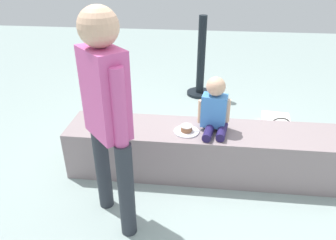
{
  "coord_description": "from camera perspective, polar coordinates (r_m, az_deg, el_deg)",
  "views": [
    {
      "loc": [
        -0.04,
        -2.43,
        1.85
      ],
      "look_at": [
        -0.27,
        -0.32,
        0.7
      ],
      "focal_mm": 33.78,
      "sensor_mm": 36.0,
      "label": 1
    }
  ],
  "objects": [
    {
      "name": "adult_standing",
      "position": [
        2.07,
        -11.03,
        2.25
      ],
      "size": [
        0.36,
        0.37,
        1.59
      ],
      "color": "#2A2F37",
      "rests_on": "ground_plane"
    },
    {
      "name": "concrete_ledge",
      "position": [
        2.92,
        6.07,
        -5.59
      ],
      "size": [
        2.42,
        0.49,
        0.45
      ],
      "primitive_type": "cube",
      "color": "gray",
      "rests_on": "ground_plane"
    },
    {
      "name": "railing_post",
      "position": [
        4.48,
        5.92,
        9.54
      ],
      "size": [
        0.36,
        0.36,
        1.11
      ],
      "color": "black",
      "rests_on": "ground_plane"
    },
    {
      "name": "cake_plate",
      "position": [
        2.74,
        3.35,
        -1.8
      ],
      "size": [
        0.22,
        0.22,
        0.07
      ],
      "color": "white",
      "rests_on": "concrete_ledge"
    },
    {
      "name": "ground_plane",
      "position": [
        3.05,
        5.86,
        -9.11
      ],
      "size": [
        12.0,
        12.0,
        0.0
      ],
      "primitive_type": "plane",
      "color": "#8FA39F"
    },
    {
      "name": "child_seated",
      "position": [
        2.71,
        8.43,
        2.13
      ],
      "size": [
        0.28,
        0.33,
        0.48
      ],
      "color": "#231A4E",
      "rests_on": "concrete_ledge"
    },
    {
      "name": "party_cup_red",
      "position": [
        3.59,
        12.27,
        -2.51
      ],
      "size": [
        0.08,
        0.08,
        0.09
      ],
      "primitive_type": "cylinder",
      "color": "red",
      "rests_on": "ground_plane"
    },
    {
      "name": "handbag_black_leather",
      "position": [
        3.58,
        19.34,
        -2.56
      ],
      "size": [
        0.32,
        0.13,
        0.31
      ],
      "color": "black",
      "rests_on": "ground_plane"
    },
    {
      "name": "water_bottle_near_gift",
      "position": [
        3.92,
        9.07,
        1.35
      ],
      "size": [
        0.07,
        0.07,
        0.2
      ],
      "color": "silver",
      "rests_on": "ground_plane"
    },
    {
      "name": "cake_box_white",
      "position": [
        3.98,
        18.77,
        -0.11
      ],
      "size": [
        0.35,
        0.31,
        0.11
      ],
      "primitive_type": "cube",
      "rotation": [
        0.0,
        0.0,
        -0.12
      ],
      "color": "white",
      "rests_on": "ground_plane"
    },
    {
      "name": "gift_bag",
      "position": [
        3.57,
        -9.8,
        -0.5
      ],
      "size": [
        0.25,
        0.11,
        0.34
      ],
      "color": "gold",
      "rests_on": "ground_plane"
    }
  ]
}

